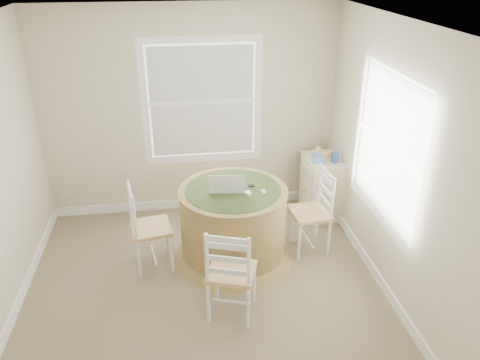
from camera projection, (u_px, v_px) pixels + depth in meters
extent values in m
cube|color=#77684B|center=(205.00, 294.00, 4.71)|extent=(3.60, 3.60, 0.02)
cube|color=white|center=(194.00, 22.00, 3.55)|extent=(3.60, 3.60, 0.02)
cube|color=#C0B897|center=(190.00, 114.00, 5.74)|extent=(3.60, 0.02, 2.60)
cube|color=#C0B897|center=(223.00, 322.00, 2.52)|extent=(3.60, 0.02, 2.60)
cube|color=#C0B897|center=(394.00, 165.00, 4.36)|extent=(0.02, 3.60, 2.60)
cube|color=white|center=(195.00, 203.00, 6.27)|extent=(3.60, 0.02, 0.12)
cube|color=white|center=(17.00, 306.00, 4.45)|extent=(0.02, 3.60, 0.12)
cube|color=white|center=(375.00, 273.00, 4.91)|extent=(0.02, 3.60, 0.12)
cylinder|color=olive|center=(233.00, 221.00, 5.09)|extent=(1.14, 1.14, 0.75)
cone|color=olive|center=(233.00, 252.00, 5.28)|extent=(1.34, 1.34, 0.08)
cylinder|color=olive|center=(233.00, 191.00, 4.93)|extent=(1.16, 1.16, 0.03)
cylinder|color=#364D21|center=(233.00, 190.00, 4.93)|extent=(1.02, 1.02, 0.01)
cone|color=#364D21|center=(233.00, 194.00, 4.95)|extent=(1.12, 1.12, 0.10)
cube|color=white|center=(227.00, 188.00, 4.95)|extent=(0.39, 0.29, 0.02)
cube|color=silver|center=(227.00, 188.00, 4.94)|extent=(0.31, 0.17, 0.00)
cube|color=black|center=(226.00, 184.00, 4.75)|extent=(0.37, 0.11, 0.24)
ellipsoid|color=white|center=(248.00, 193.00, 4.84)|extent=(0.07, 0.11, 0.04)
cube|color=#B7BABF|center=(264.00, 192.00, 4.88)|extent=(0.05, 0.09, 0.02)
cube|color=black|center=(251.00, 186.00, 4.99)|extent=(0.06, 0.05, 0.02)
cube|color=beige|center=(321.00, 188.00, 5.96)|extent=(0.42, 0.57, 0.76)
cube|color=beige|center=(323.00, 160.00, 5.79)|extent=(0.45, 0.60, 0.02)
cube|color=#C0BB8E|center=(304.00, 205.00, 6.03)|extent=(0.02, 0.48, 0.16)
cube|color=#C0BB8E|center=(305.00, 189.00, 5.93)|extent=(0.02, 0.48, 0.16)
cube|color=#C0BB8E|center=(306.00, 173.00, 5.83)|extent=(0.02, 0.48, 0.16)
cube|color=#578AC7|center=(318.00, 159.00, 5.66)|extent=(0.12, 0.12, 0.10)
cube|color=#EED854|center=(325.00, 154.00, 5.84)|extent=(0.15, 0.10, 0.06)
cube|color=#3557A0|center=(335.00, 157.00, 5.67)|extent=(0.08, 0.08, 0.12)
cylinder|color=beige|center=(318.00, 150.00, 5.90)|extent=(0.07, 0.07, 0.09)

